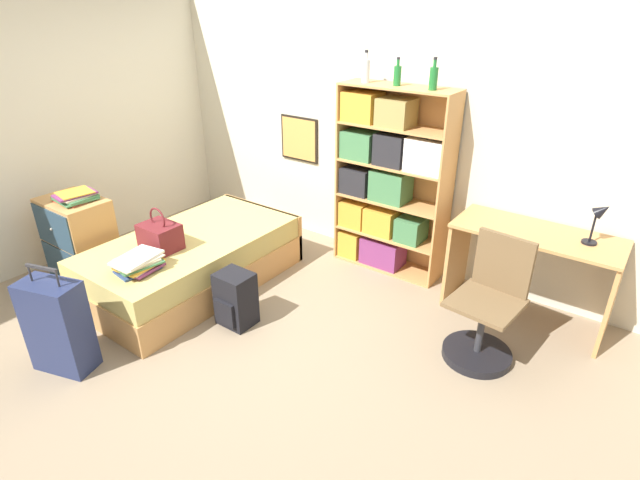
% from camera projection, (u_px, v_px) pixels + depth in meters
% --- Properties ---
extents(ground_plane, '(14.00, 14.00, 0.00)m').
position_uv_depth(ground_plane, '(244.00, 306.00, 4.29)').
color(ground_plane, gray).
extents(wall_back, '(10.00, 0.09, 2.60)m').
position_uv_depth(wall_back, '(348.00, 121.00, 4.86)').
color(wall_back, beige).
rests_on(wall_back, ground_plane).
extents(wall_left, '(0.06, 10.00, 2.60)m').
position_uv_depth(wall_left, '(76.00, 121.00, 4.84)').
color(wall_left, beige).
rests_on(wall_left, ground_plane).
extents(bed, '(1.03, 1.90, 0.48)m').
position_uv_depth(bed, '(194.00, 260.00, 4.52)').
color(bed, tan).
rests_on(bed, ground_plane).
extents(handbag, '(0.32, 0.25, 0.37)m').
position_uv_depth(handbag, '(160.00, 236.00, 4.16)').
color(handbag, maroon).
rests_on(handbag, bed).
extents(book_stack_on_bed, '(0.33, 0.39, 0.12)m').
position_uv_depth(book_stack_on_bed, '(138.00, 263.00, 3.85)').
color(book_stack_on_bed, '#334C84').
rests_on(book_stack_on_bed, bed).
extents(suitcase, '(0.46, 0.34, 0.82)m').
position_uv_depth(suitcase, '(58.00, 326.00, 3.44)').
color(suitcase, navy).
rests_on(suitcase, ground_plane).
extents(dresser, '(0.62, 0.44, 0.78)m').
position_uv_depth(dresser, '(80.00, 239.00, 4.57)').
color(dresser, tan).
rests_on(dresser, ground_plane).
extents(magazine_pile_on_dresser, '(0.32, 0.35, 0.08)m').
position_uv_depth(magazine_pile_on_dresser, '(75.00, 197.00, 4.36)').
color(magazine_pile_on_dresser, '#B2382D').
rests_on(magazine_pile_on_dresser, dresser).
extents(bookcase, '(1.04, 0.34, 1.72)m').
position_uv_depth(bookcase, '(385.00, 183.00, 4.59)').
color(bookcase, tan).
rests_on(bookcase, ground_plane).
extents(bottle_green, '(0.07, 0.07, 0.27)m').
position_uv_depth(bottle_green, '(366.00, 70.00, 4.27)').
color(bottle_green, '#B7BCC1').
rests_on(bottle_green, bookcase).
extents(bottle_brown, '(0.06, 0.06, 0.23)m').
position_uv_depth(bottle_brown, '(397.00, 75.00, 4.13)').
color(bottle_brown, '#1E6B2D').
rests_on(bottle_brown, bookcase).
extents(bottle_clear, '(0.07, 0.07, 0.25)m').
position_uv_depth(bottle_clear, '(434.00, 78.00, 3.94)').
color(bottle_clear, '#1E6B2D').
rests_on(bottle_clear, bookcase).
extents(desk, '(1.24, 0.53, 0.77)m').
position_uv_depth(desk, '(532.00, 259.00, 3.92)').
color(desk, tan).
rests_on(desk, ground_plane).
extents(desk_lamp, '(0.15, 0.11, 0.34)m').
position_uv_depth(desk_lamp, '(600.00, 217.00, 3.54)').
color(desk_lamp, black).
rests_on(desk_lamp, desk).
extents(desk_chair, '(0.50, 0.50, 0.92)m').
position_uv_depth(desk_chair, '(485.00, 321.00, 3.59)').
color(desk_chair, black).
rests_on(desk_chair, ground_plane).
extents(backpack, '(0.28, 0.26, 0.45)m').
position_uv_depth(backpack, '(235.00, 299.00, 3.97)').
color(backpack, black).
rests_on(backpack, ground_plane).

